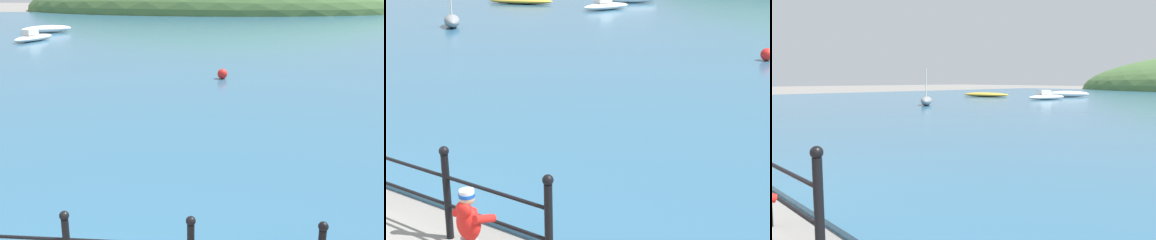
{
  "view_description": "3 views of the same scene",
  "coord_description": "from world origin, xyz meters",
  "views": [
    {
      "loc": [
        1.73,
        -3.21,
        3.81
      ],
      "look_at": [
        0.99,
        5.61,
        1.16
      ],
      "focal_mm": 42.0,
      "sensor_mm": 36.0,
      "label": 1
    },
    {
      "loc": [
        5.94,
        -2.53,
        3.34
      ],
      "look_at": [
        1.55,
        4.01,
        0.93
      ],
      "focal_mm": 50.0,
      "sensor_mm": 36.0,
      "label": 2
    },
    {
      "loc": [
        6.18,
        0.16,
        1.8
      ],
      "look_at": [
        1.19,
        4.96,
        1.05
      ],
      "focal_mm": 35.0,
      "sensor_mm": 36.0,
      "label": 3
    }
  ],
  "objects": [
    {
      "name": "boat_far_left",
      "position": [
        -13.58,
        15.66,
        0.41
      ],
      "size": [
        2.22,
        2.1,
        2.45
      ],
      "color": "gray",
      "rests_on": "water"
    },
    {
      "name": "boat_red_dinghy",
      "position": [
        -19.4,
        27.78,
        0.32
      ],
      "size": [
        5.25,
        2.83,
        0.43
      ],
      "color": "gold",
      "rests_on": "water"
    },
    {
      "name": "boat_green_fishing",
      "position": [
        -13.22,
        32.88,
        0.41
      ],
      "size": [
        3.93,
        3.43,
        0.61
      ],
      "color": "silver",
      "rests_on": "water"
    },
    {
      "name": "boat_far_right",
      "position": [
        -11.94,
        27.34,
        0.37
      ],
      "size": [
        2.0,
        3.94,
        0.84
      ],
      "color": "silver",
      "rests_on": "water"
    }
  ]
}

